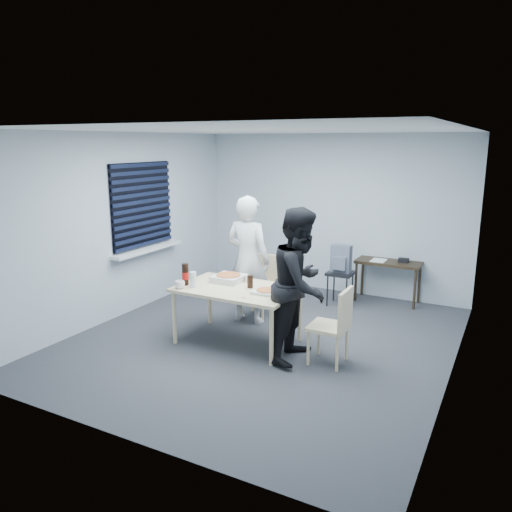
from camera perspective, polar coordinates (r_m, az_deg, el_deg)
The scene contains 19 objects.
room at distance 7.61m, azimuth -12.67°, elevation 4.88°, with size 5.00×5.00×5.00m.
dining_table at distance 6.18m, azimuth -2.16°, elevation -4.16°, with size 1.46×0.93×0.71m.
chair_far at distance 7.18m, azimuth 0.50°, elevation -2.86°, with size 0.42×0.42×0.89m.
chair_right at distance 5.68m, azimuth 9.12°, elevation -7.38°, with size 0.42×0.42×0.89m.
person_white at distance 6.83m, azimuth -0.93°, elevation -0.45°, with size 0.65×0.42×1.77m, color silver.
person_black at distance 5.68m, azimuth 5.08°, elevation -3.29°, with size 0.86×0.47×1.77m, color black.
side_table at distance 8.02m, azimuth 14.88°, elevation -1.12°, with size 0.98×0.44×0.66m.
stool at distance 7.75m, azimuth 9.62°, elevation -2.59°, with size 0.38×0.38×0.53m.
backpack at distance 7.66m, azimuth 9.67°, elevation -0.35°, with size 0.30×0.22×0.42m.
pizza_box_a at distance 6.43m, azimuth -3.15°, elevation -2.52°, with size 0.37×0.37×0.09m.
pizza_box_b at distance 5.94m, azimuth 1.27°, elevation -4.05°, with size 0.30×0.30×0.04m.
mug_a at distance 6.18m, azimuth -8.70°, elevation -3.26°, with size 0.12×0.12×0.10m, color white.
mug_b at distance 6.38m, azimuth -0.88°, elevation -2.59°, with size 0.10×0.10×0.09m, color white.
cola_glass at distance 6.13m, azimuth -0.68°, elevation -2.92°, with size 0.07×0.07×0.16m, color black.
soda_bottle at distance 6.30m, azimuth -8.07°, elevation -2.12°, with size 0.09×0.09×0.28m.
plastic_cups at distance 6.20m, azimuth -7.21°, elevation -2.68°, with size 0.08×0.08×0.19m, color silver.
rubber_band at distance 5.76m, azimuth -1.41°, elevation -4.79°, with size 0.06×0.06×0.00m, color red.
papers at distance 8.01m, azimuth 13.84°, elevation -0.48°, with size 0.22×0.30×0.00m, color white.
black_box at distance 7.98m, azimuth 16.51°, elevation -0.48°, with size 0.15×0.11×0.06m, color black.
Camera 1 is at (2.71, -5.33, 2.47)m, focal length 35.00 mm.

